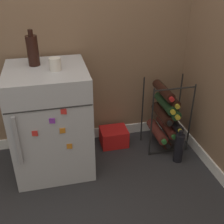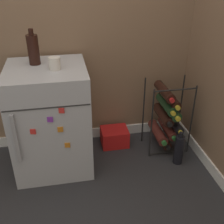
{
  "view_description": "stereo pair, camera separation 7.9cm",
  "coord_description": "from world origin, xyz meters",
  "px_view_note": "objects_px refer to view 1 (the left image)",
  "views": [
    {
      "loc": [
        -0.3,
        -1.55,
        1.44
      ],
      "look_at": [
        0.13,
        0.28,
        0.4
      ],
      "focal_mm": 45.0,
      "sensor_mm": 36.0,
      "label": 1
    },
    {
      "loc": [
        -0.22,
        -1.56,
        1.44
      ],
      "look_at": [
        0.13,
        0.28,
        0.4
      ],
      "focal_mm": 45.0,
      "sensor_mm": 36.0,
      "label": 2
    }
  ],
  "objects_px": {
    "fridge_top_cup": "(55,64)",
    "mini_fridge": "(51,120)",
    "wine_rack": "(165,115)",
    "loose_bottle_floor": "(179,148)",
    "soda_box": "(114,137)",
    "fridge_top_bottle": "(33,50)"
  },
  "relations": [
    {
      "from": "mini_fridge",
      "to": "fridge_top_bottle",
      "type": "distance_m",
      "value": 0.51
    },
    {
      "from": "mini_fridge",
      "to": "fridge_top_cup",
      "type": "xyz_separation_m",
      "value": [
        0.07,
        -0.04,
        0.44
      ]
    },
    {
      "from": "wine_rack",
      "to": "soda_box",
      "type": "distance_m",
      "value": 0.48
    },
    {
      "from": "mini_fridge",
      "to": "fridge_top_bottle",
      "type": "height_order",
      "value": "fridge_top_bottle"
    },
    {
      "from": "fridge_top_bottle",
      "to": "loose_bottle_floor",
      "type": "distance_m",
      "value": 1.3
    },
    {
      "from": "mini_fridge",
      "to": "soda_box",
      "type": "bearing_deg",
      "value": 16.81
    },
    {
      "from": "fridge_top_cup",
      "to": "mini_fridge",
      "type": "bearing_deg",
      "value": 147.53
    },
    {
      "from": "loose_bottle_floor",
      "to": "soda_box",
      "type": "bearing_deg",
      "value": 142.54
    },
    {
      "from": "wine_rack",
      "to": "fridge_top_cup",
      "type": "bearing_deg",
      "value": -174.46
    },
    {
      "from": "fridge_top_cup",
      "to": "wine_rack",
      "type": "bearing_deg",
      "value": 5.54
    },
    {
      "from": "soda_box",
      "to": "fridge_top_cup",
      "type": "bearing_deg",
      "value": -155.86
    },
    {
      "from": "wine_rack",
      "to": "fridge_top_cup",
      "type": "relative_size",
      "value": 7.32
    },
    {
      "from": "mini_fridge",
      "to": "fridge_top_bottle",
      "type": "xyz_separation_m",
      "value": [
        -0.07,
        0.09,
        0.5
      ]
    },
    {
      "from": "fridge_top_cup",
      "to": "loose_bottle_floor",
      "type": "bearing_deg",
      "value": -9.25
    },
    {
      "from": "soda_box",
      "to": "fridge_top_cup",
      "type": "relative_size",
      "value": 2.76
    },
    {
      "from": "loose_bottle_floor",
      "to": "wine_rack",
      "type": "bearing_deg",
      "value": 100.17
    },
    {
      "from": "mini_fridge",
      "to": "loose_bottle_floor",
      "type": "bearing_deg",
      "value": -11.14
    },
    {
      "from": "mini_fridge",
      "to": "wine_rack",
      "type": "relative_size",
      "value": 1.31
    },
    {
      "from": "fridge_top_cup",
      "to": "loose_bottle_floor",
      "type": "height_order",
      "value": "fridge_top_cup"
    },
    {
      "from": "mini_fridge",
      "to": "wine_rack",
      "type": "bearing_deg",
      "value": 2.41
    },
    {
      "from": "wine_rack",
      "to": "soda_box",
      "type": "xyz_separation_m",
      "value": [
        -0.4,
        0.11,
        -0.23
      ]
    },
    {
      "from": "fridge_top_cup",
      "to": "soda_box",
      "type": "bearing_deg",
      "value": 24.14
    }
  ]
}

